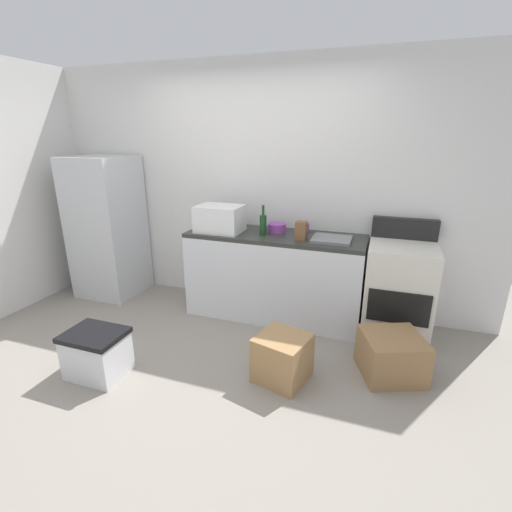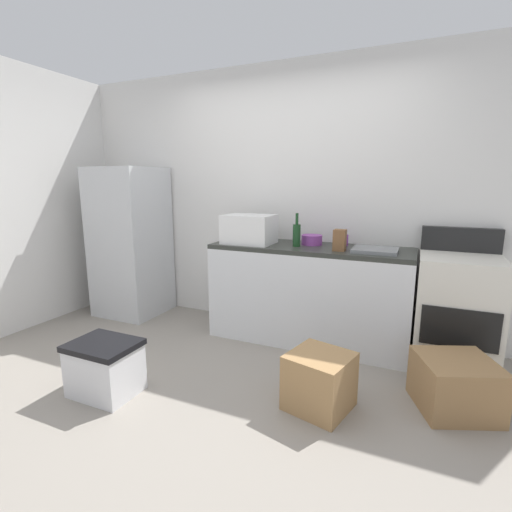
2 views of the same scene
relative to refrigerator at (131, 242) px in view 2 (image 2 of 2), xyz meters
name	(u,v)px [view 2 (image 2 of 2)]	position (x,y,z in m)	size (l,w,h in m)	color
ground_plane	(217,397)	(1.75, -1.15, -0.81)	(6.00, 6.00, 0.00)	gray
wall_back	(292,200)	(1.75, 0.40, 0.49)	(5.00, 0.10, 2.60)	silver
kitchen_counter	(309,294)	(2.05, 0.05, -0.36)	(1.80, 0.60, 0.90)	silver
refrigerator	(131,242)	(0.00, 0.00, 0.00)	(0.68, 0.66, 1.63)	silver
stove_oven	(456,310)	(3.27, 0.06, -0.35)	(0.60, 0.61, 1.10)	silver
microwave	(249,229)	(1.48, -0.03, 0.22)	(0.46, 0.34, 0.27)	white
sink_basin	(375,250)	(2.62, -0.01, 0.10)	(0.36, 0.32, 0.03)	slate
wine_bottle	(297,234)	(1.94, -0.01, 0.20)	(0.07, 0.07, 0.30)	#193F1E
coffee_mug	(344,240)	(2.32, 0.21, 0.14)	(0.08, 0.08, 0.10)	purple
knife_block	(340,240)	(2.34, -0.07, 0.18)	(0.10, 0.10, 0.18)	brown
mixing_bowl	(312,240)	(2.04, 0.14, 0.13)	(0.19, 0.19, 0.09)	purple
cardboard_box_large	(319,381)	(2.42, -0.98, -0.63)	(0.38, 0.37, 0.37)	#A37A4C
cardboard_box_medium	(455,385)	(3.24, -0.64, -0.64)	(0.46, 0.44, 0.35)	olive
storage_bin	(105,368)	(1.00, -1.42, -0.62)	(0.46, 0.36, 0.38)	silver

